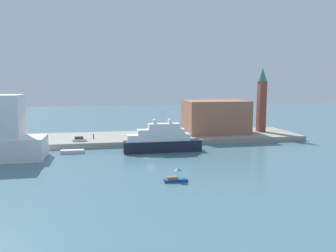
{
  "coord_description": "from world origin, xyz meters",
  "views": [
    {
      "loc": [
        -12.09,
        -86.22,
        19.73
      ],
      "look_at": [
        5.86,
        6.0,
        7.58
      ],
      "focal_mm": 36.67,
      "sensor_mm": 36.0,
      "label": 1
    }
  ],
  "objects_px": {
    "large_yacht": "(161,140)",
    "harbor_building": "(215,117)",
    "person_figure": "(94,136)",
    "work_barge": "(72,152)",
    "bell_tower": "(262,97)",
    "small_motorboat": "(176,177)",
    "parked_car": "(80,139)",
    "mooring_bollard": "(156,139)"
  },
  "relations": [
    {
      "from": "large_yacht",
      "to": "harbor_building",
      "type": "distance_m",
      "value": 31.62
    },
    {
      "from": "harbor_building",
      "to": "person_figure",
      "type": "relative_size",
      "value": 12.08
    },
    {
      "from": "parked_car",
      "to": "large_yacht",
      "type": "bearing_deg",
      "value": -27.26
    },
    {
      "from": "harbor_building",
      "to": "mooring_bollard",
      "type": "bearing_deg",
      "value": -153.6
    },
    {
      "from": "parked_car",
      "to": "mooring_bollard",
      "type": "height_order",
      "value": "parked_car"
    },
    {
      "from": "large_yacht",
      "to": "mooring_bollard",
      "type": "height_order",
      "value": "large_yacht"
    },
    {
      "from": "harbor_building",
      "to": "bell_tower",
      "type": "height_order",
      "value": "bell_tower"
    },
    {
      "from": "parked_car",
      "to": "mooring_bollard",
      "type": "distance_m",
      "value": 23.2
    },
    {
      "from": "small_motorboat",
      "to": "bell_tower",
      "type": "xyz_separation_m",
      "value": [
        42.77,
        50.43,
        13.41
      ]
    },
    {
      "from": "large_yacht",
      "to": "person_figure",
      "type": "relative_size",
      "value": 12.4
    },
    {
      "from": "bell_tower",
      "to": "mooring_bollard",
      "type": "distance_m",
      "value": 43.89
    },
    {
      "from": "parked_car",
      "to": "mooring_bollard",
      "type": "relative_size",
      "value": 6.81
    },
    {
      "from": "large_yacht",
      "to": "person_figure",
      "type": "bearing_deg",
      "value": 140.38
    },
    {
      "from": "harbor_building",
      "to": "person_figure",
      "type": "distance_m",
      "value": 42.92
    },
    {
      "from": "small_motorboat",
      "to": "work_barge",
      "type": "xyz_separation_m",
      "value": [
        -22.37,
        31.97,
        -0.42
      ]
    },
    {
      "from": "harbor_building",
      "to": "bell_tower",
      "type": "relative_size",
      "value": 0.94
    },
    {
      "from": "bell_tower",
      "to": "small_motorboat",
      "type": "bearing_deg",
      "value": -130.3
    },
    {
      "from": "parked_car",
      "to": "person_figure",
      "type": "bearing_deg",
      "value": 43.46
    },
    {
      "from": "work_barge",
      "to": "large_yacht",
      "type": "bearing_deg",
      "value": -5.44
    },
    {
      "from": "work_barge",
      "to": "harbor_building",
      "type": "distance_m",
      "value": 51.89
    },
    {
      "from": "small_motorboat",
      "to": "work_barge",
      "type": "distance_m",
      "value": 39.02
    },
    {
      "from": "small_motorboat",
      "to": "parked_car",
      "type": "bearing_deg",
      "value": 116.68
    },
    {
      "from": "large_yacht",
      "to": "person_figure",
      "type": "height_order",
      "value": "large_yacht"
    },
    {
      "from": "bell_tower",
      "to": "mooring_bollard",
      "type": "relative_size",
      "value": 37.03
    },
    {
      "from": "small_motorboat",
      "to": "bell_tower",
      "type": "bearing_deg",
      "value": 49.7
    },
    {
      "from": "large_yacht",
      "to": "work_barge",
      "type": "bearing_deg",
      "value": 174.56
    },
    {
      "from": "harbor_building",
      "to": "person_figure",
      "type": "bearing_deg",
      "value": -172.9
    },
    {
      "from": "small_motorboat",
      "to": "harbor_building",
      "type": "xyz_separation_m",
      "value": [
        25.51,
        50.75,
        6.5
      ]
    },
    {
      "from": "harbor_building",
      "to": "parked_car",
      "type": "xyz_separation_m",
      "value": [
        -46.41,
        -9.15,
        -5.11
      ]
    },
    {
      "from": "bell_tower",
      "to": "parked_car",
      "type": "distance_m",
      "value": 65.39
    },
    {
      "from": "large_yacht",
      "to": "work_barge",
      "type": "height_order",
      "value": "large_yacht"
    },
    {
      "from": "small_motorboat",
      "to": "mooring_bollard",
      "type": "xyz_separation_m",
      "value": [
        2.17,
        39.17,
        1.09
      ]
    },
    {
      "from": "bell_tower",
      "to": "parked_car",
      "type": "xyz_separation_m",
      "value": [
        -63.67,
        -8.83,
        -12.01
      ]
    },
    {
      "from": "person_figure",
      "to": "bell_tower",
      "type": "bearing_deg",
      "value": 4.74
    },
    {
      "from": "small_motorboat",
      "to": "large_yacht",
      "type": "bearing_deg",
      "value": 85.44
    },
    {
      "from": "work_barge",
      "to": "mooring_bollard",
      "type": "relative_size",
      "value": 10.19
    },
    {
      "from": "large_yacht",
      "to": "work_barge",
      "type": "xyz_separation_m",
      "value": [
        -24.73,
        2.35,
        -2.75
      ]
    },
    {
      "from": "small_motorboat",
      "to": "work_barge",
      "type": "bearing_deg",
      "value": 124.98
    },
    {
      "from": "work_barge",
      "to": "bell_tower",
      "type": "distance_m",
      "value": 69.1
    },
    {
      "from": "person_figure",
      "to": "large_yacht",
      "type": "bearing_deg",
      "value": -39.62
    },
    {
      "from": "small_motorboat",
      "to": "person_figure",
      "type": "height_order",
      "value": "person_figure"
    },
    {
      "from": "person_figure",
      "to": "work_barge",
      "type": "bearing_deg",
      "value": -112.37
    }
  ]
}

